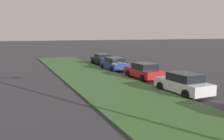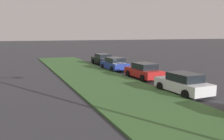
# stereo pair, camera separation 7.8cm
# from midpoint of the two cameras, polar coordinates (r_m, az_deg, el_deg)

# --- Properties ---
(grass_median) EXTENTS (60.00, 6.00, 0.12)m
(grass_median) POSITION_cam_midpoint_polar(r_m,az_deg,el_deg) (14.61, 8.13, -7.94)
(grass_median) COLOR #3D6633
(grass_median) RESTS_ON ground
(parked_car_white) EXTENTS (4.37, 2.16, 1.47)m
(parked_car_white) POSITION_cam_midpoint_polar(r_m,az_deg,el_deg) (17.83, 16.28, -3.04)
(parked_car_white) COLOR silver
(parked_car_white) RESTS_ON ground
(parked_car_red) EXTENTS (4.36, 2.13, 1.47)m
(parked_car_red) POSITION_cam_midpoint_polar(r_m,az_deg,el_deg) (23.00, 7.47, -0.24)
(parked_car_red) COLOR red
(parked_car_red) RESTS_ON ground
(parked_car_blue) EXTENTS (4.35, 2.12, 1.47)m
(parked_car_blue) POSITION_cam_midpoint_polar(r_m,az_deg,el_deg) (28.11, 0.66, 1.40)
(parked_car_blue) COLOR #23389E
(parked_car_blue) RESTS_ON ground
(parked_car_black) EXTENTS (4.32, 2.05, 1.47)m
(parked_car_black) POSITION_cam_midpoint_polar(r_m,az_deg,el_deg) (33.22, -2.16, 2.49)
(parked_car_black) COLOR black
(parked_car_black) RESTS_ON ground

